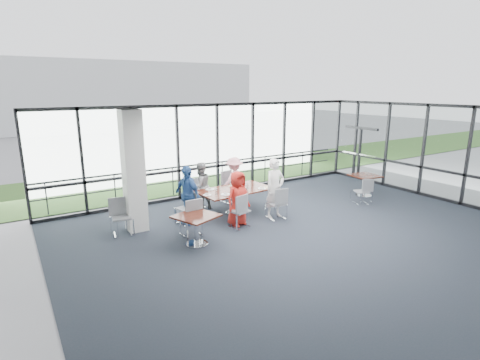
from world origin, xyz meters
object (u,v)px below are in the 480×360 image
diner_far_right (234,180)px  chair_main_nl (239,211)px  chair_spare_lb (121,218)px  chair_spare_la (191,217)px  chair_main_end (186,208)px  structural_column (133,172)px  chair_spare_r (362,192)px  chair_main_fr (229,187)px  side_table_left (196,220)px  diner_near_left (238,198)px  diner_near_right (275,188)px  diner_far_left (200,186)px  side_table_right (365,178)px  chair_main_fl (196,194)px  main_table (235,193)px  diner_end (187,195)px  chair_main_nr (276,204)px

diner_far_right → chair_main_nl: (-1.06, -2.00, -0.30)m
chair_spare_lb → chair_spare_la: bearing=155.7°
chair_main_end → chair_spare_la: size_ratio=0.89×
structural_column → chair_spare_r: bearing=-13.6°
chair_main_nl → chair_main_fr: size_ratio=0.95×
side_table_left → diner_near_left: (1.56, 0.61, 0.12)m
diner_near_right → chair_main_fr: 2.11m
diner_far_left → chair_main_nl: (0.20, -1.94, -0.28)m
side_table_right → diner_far_right: diner_far_right is taller
side_table_left → diner_near_right: diner_near_right is taller
structural_column → chair_main_nl: size_ratio=3.42×
diner_far_right → chair_spare_r: diner_far_right is taller
side_table_right → diner_near_right: (-4.02, -0.08, 0.24)m
side_table_left → diner_far_right: 3.53m
side_table_right → diner_far_right: bearing=157.7°
diner_far_right → chair_spare_r: size_ratio=1.84×
structural_column → chair_main_end: bearing=-12.8°
diner_far_right → chair_main_fl: (-1.28, 0.20, -0.32)m
side_table_right → chair_main_fl: (-5.57, 1.96, -0.19)m
chair_spare_lb → chair_main_end: bearing=-174.6°
structural_column → main_table: structural_column is taller
chair_spare_r → chair_spare_lb: bearing=-167.4°
diner_far_left → chair_spare_lb: diner_far_left is taller
main_table → chair_spare_la: chair_spare_la is taller
diner_near_left → chair_main_fl: size_ratio=1.73×
diner_far_right → chair_main_nl: size_ratio=1.63×
chair_spare_lb → diner_near_right: bearing=176.1°
structural_column → diner_near_right: bearing=-17.5°
side_table_left → chair_main_fr: 3.60m
structural_column → chair_main_end: structural_column is taller
side_table_right → diner_end: size_ratio=0.57×
structural_column → chair_main_end: (1.30, -0.30, -1.15)m
chair_spare_la → chair_main_nr: bearing=-4.3°
diner_far_right → chair_main_nl: diner_far_right is taller
main_table → side_table_right: (4.83, -0.84, -0.01)m
diner_far_right → chair_main_nr: size_ratio=1.67×
diner_far_right → chair_main_fl: 1.34m
diner_far_left → chair_main_fl: (-0.02, 0.27, -0.31)m
diner_near_left → diner_near_right: bearing=-10.9°
chair_spare_lb → chair_main_fl: bearing=-148.8°
diner_near_left → chair_main_fr: bearing=56.2°
chair_spare_r → chair_main_fl: bearing=176.0°
diner_near_left → chair_main_nr: size_ratio=1.67×
chair_main_fr → side_table_right: bearing=144.7°
diner_far_left → diner_near_left: bearing=88.7°
structural_column → diner_far_right: 3.63m
diner_far_right → diner_near_right: bearing=85.2°
diner_near_left → chair_main_nl: bearing=-119.3°
side_table_left → diner_near_right: bearing=11.7°
side_table_left → chair_main_end: bearing=75.4°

